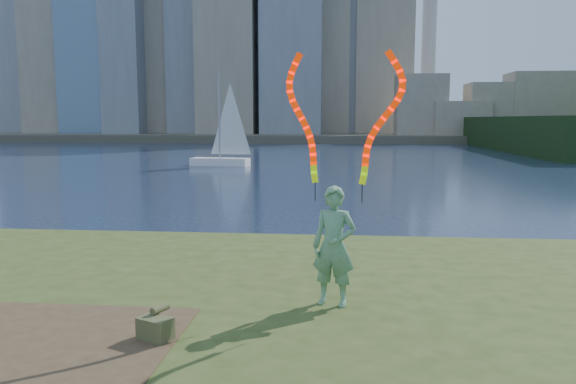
# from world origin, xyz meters

# --- Properties ---
(ground) EXTENTS (320.00, 320.00, 0.00)m
(ground) POSITION_xyz_m (0.00, 0.00, 0.00)
(ground) COLOR #18243C
(ground) RESTS_ON ground
(grassy_knoll) EXTENTS (20.00, 18.00, 0.80)m
(grassy_knoll) POSITION_xyz_m (0.00, -2.30, 0.34)
(grassy_knoll) COLOR #374719
(grassy_knoll) RESTS_ON ground
(dirt_patch) EXTENTS (3.20, 3.00, 0.02)m
(dirt_patch) POSITION_xyz_m (-2.20, -3.20, 0.81)
(dirt_patch) COLOR #47331E
(dirt_patch) RESTS_ON grassy_knoll
(far_shore) EXTENTS (320.00, 40.00, 1.20)m
(far_shore) POSITION_xyz_m (0.00, 95.00, 0.60)
(far_shore) COLOR #4F4A3A
(far_shore) RESTS_ON ground
(woman_with_ribbons) EXTENTS (2.09, 0.69, 4.23)m
(woman_with_ribbons) POSITION_xyz_m (1.44, -1.24, 2.19)
(woman_with_ribbons) COLOR #106522
(woman_with_ribbons) RESTS_ON grassy_knoll
(canvas_bag) EXTENTS (0.51, 0.58, 0.41)m
(canvas_bag) POSITION_xyz_m (-0.89, -2.92, 0.97)
(canvas_bag) COLOR brown
(canvas_bag) RESTS_ON grassy_knoll
(sailboat) EXTENTS (4.99, 2.12, 7.49)m
(sailboat) POSITION_xyz_m (-7.87, 34.23, 1.29)
(sailboat) COLOR white
(sailboat) RESTS_ON ground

